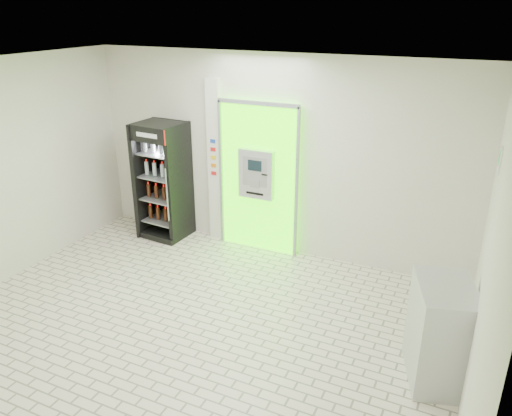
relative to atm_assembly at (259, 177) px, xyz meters
The scene contains 7 objects.
ground 2.69m from the atm_assembly, 85.26° to the right, with size 6.00×6.00×0.00m, color beige.
room_shell 2.51m from the atm_assembly, 85.26° to the right, with size 6.00×6.00×6.00m.
atm_assembly is the anchor object (origin of this frame).
pillar 0.79m from the atm_assembly, behind, with size 0.22×0.11×2.60m.
beverage_cooler 1.64m from the atm_assembly, behind, with size 0.76×0.71×1.90m.
steel_cabinet 3.58m from the atm_assembly, 34.10° to the right, with size 0.77×0.93×1.08m.
exit_sign 3.48m from the atm_assembly, 17.65° to the right, with size 0.02×0.22×0.26m.
Camera 1 is at (2.80, -4.12, 3.61)m, focal length 35.00 mm.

